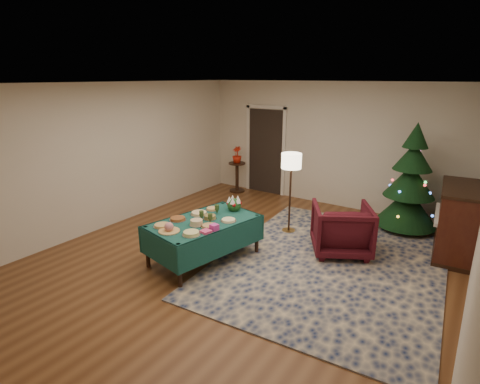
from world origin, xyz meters
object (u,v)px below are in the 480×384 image
Objects in this scene: armchair at (342,227)px; side_table at (237,178)px; floor_lamp at (291,166)px; gift_box at (214,227)px; piano at (457,222)px; christmas_tree at (410,183)px; buffet_table at (204,229)px; potted_plant at (237,158)px.

armchair is 3.84m from side_table.
gift_box is at bearing -96.64° from floor_lamp.
armchair is at bearing -16.32° from floor_lamp.
floor_lamp reaches higher than piano.
christmas_tree is 1.47× the size of piano.
buffet_table is 3.72m from side_table.
potted_plant is at bearing 119.78° from gift_box.
armchair is at bearing 40.43° from buffet_table.
buffet_table is 2.23m from armchair.
buffet_table is 1.35× the size of piano.
floor_lamp reaches higher than buffet_table.
side_table is 4.06m from christmas_tree.
gift_box is at bearing -137.80° from piano.
floor_lamp is 2.88m from side_table.
armchair is 1.23× the size of side_table.
gift_box is at bearing 21.57° from armchair.
gift_box is 0.26× the size of potted_plant.
side_table is (-2.02, 3.52, -0.34)m from gift_box.
side_table is at bearing 119.78° from gift_box.
side_table is 0.50m from potted_plant.
christmas_tree is (2.00, 3.31, 0.20)m from gift_box.
christmas_tree is 1.17m from piano.
christmas_tree is (4.02, -0.22, 0.55)m from side_table.
christmas_tree is (0.67, 1.67, 0.45)m from armchair.
armchair is 2.26× the size of potted_plant.
christmas_tree reaches higher than piano.
gift_box is 4.06m from potted_plant.
piano is (2.65, 0.65, -0.70)m from floor_lamp.
piano is (1.55, 0.97, 0.11)m from armchair.
side_table is (-3.35, 1.88, -0.10)m from armchair.
piano is (0.88, -0.69, -0.35)m from christmas_tree.
floor_lamp is at bearing -166.25° from piano.
floor_lamp is at bearing -45.71° from armchair.
armchair is 0.45× the size of christmas_tree.
side_table is at bearing 169.48° from piano.
potted_plant is 0.20× the size of christmas_tree.
christmas_tree is (1.78, 1.34, -0.35)m from floor_lamp.
piano reaches higher than armchair.
gift_box is at bearing -121.20° from christmas_tree.
christmas_tree is at bearing -141.35° from armchair.
floor_lamp is at bearing -34.78° from potted_plant.
buffet_table is 1.25× the size of floor_lamp.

